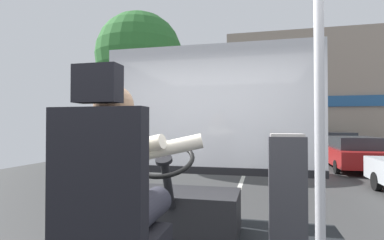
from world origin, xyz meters
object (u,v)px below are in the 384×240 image
handrail_pole (319,98)px  parked_car_red (352,152)px  bus_driver (120,179)px  fare_box (287,199)px  steering_console (180,210)px  parked_car_black (335,144)px  driver_seat (108,219)px

handrail_pole → parked_car_red: bearing=74.3°
bus_driver → fare_box: 1.26m
handrail_pole → steering_console: bearing=128.0°
bus_driver → parked_car_black: (4.61, 15.93, -0.69)m
fare_box → parked_car_black: fare_box is taller
steering_console → handrail_pole: (1.01, -1.28, 0.92)m
steering_console → handrail_pole: bearing=-52.0°
bus_driver → steering_console: (0.00, 1.22, -0.50)m
driver_seat → handrail_pole: handrail_pole is taller
driver_seat → handrail_pole: (1.01, 0.06, 0.59)m
driver_seat → fare_box: (0.93, 0.94, -0.08)m
fare_box → steering_console: bearing=156.5°
parked_car_red → parked_car_black: 5.12m
bus_driver → steering_console: 1.32m
driver_seat → parked_car_black: size_ratio=0.31×
parked_car_red → steering_console: bearing=-112.9°
driver_seat → bus_driver: 0.22m
steering_console → parked_car_black: steering_console is taller
handrail_pole → fare_box: (-0.07, 0.88, -0.66)m
driver_seat → steering_console: driver_seat is taller
bus_driver → fare_box: (0.93, 0.81, -0.25)m
steering_console → parked_car_red: steering_console is taller
steering_console → fare_box: size_ratio=1.15×
handrail_pole → parked_car_red: handrail_pole is taller
steering_console → parked_car_black: (4.61, 14.71, -0.19)m
driver_seat → handrail_pole: 1.17m
bus_driver → parked_car_red: bus_driver is taller
bus_driver → steering_console: bus_driver is taller
driver_seat → parked_car_red: bearing=69.6°
driver_seat → bus_driver: size_ratio=1.56×
parked_car_red → bus_driver: bearing=-110.6°
fare_box → parked_car_red: bearing=72.6°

